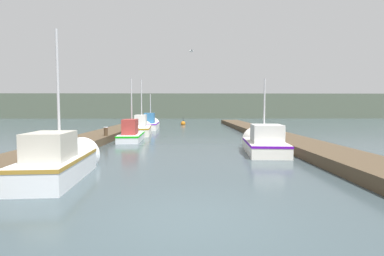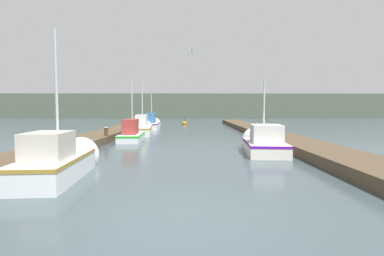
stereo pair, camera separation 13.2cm
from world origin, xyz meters
name	(u,v)px [view 1 (the left image)]	position (x,y,z in m)	size (l,w,h in m)	color
ground_plane	(188,220)	(0.00, 0.00, 0.00)	(200.00, 200.00, 0.00)	#38474C
dock_left	(106,134)	(-5.84, 16.00, 0.21)	(2.21, 40.00, 0.43)	#4C3D2B
dock_right	(268,134)	(5.84, 16.00, 0.21)	(2.21, 40.00, 0.43)	#4C3D2B
distant_shore_ridge	(187,106)	(0.00, 59.96, 2.41)	(120.00, 16.00, 4.82)	#4C5647
fishing_boat_0	(61,161)	(-3.87, 3.59, 0.51)	(1.66, 4.54, 4.77)	silver
fishing_boat_1	(263,142)	(3.67, 8.83, 0.44)	(2.05, 4.77, 4.00)	silver
fishing_boat_2	(132,134)	(-3.63, 14.13, 0.42)	(1.54, 4.85, 4.39)	silver
fishing_boat_3	(142,128)	(-3.70, 18.80, 0.49)	(1.84, 5.98, 4.70)	silver
fishing_boat_4	(151,124)	(-3.67, 24.56, 0.47)	(1.63, 6.28, 3.82)	silver
mooring_piling_0	(106,135)	(-4.95, 12.62, 0.49)	(0.26, 0.26, 0.96)	#473523
mooring_piling_1	(138,122)	(-4.92, 23.98, 0.67)	(0.30, 0.30, 1.33)	#473523
channel_buoy	(183,124)	(-0.51, 31.13, 0.17)	(0.58, 0.58, 1.08)	#BF6513
seagull_lead	(191,51)	(0.26, 13.85, 5.74)	(0.30, 0.56, 0.12)	white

